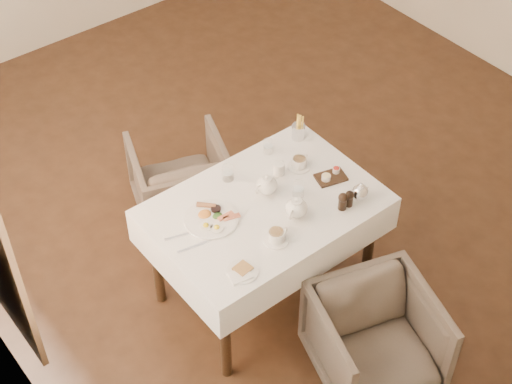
{
  "coord_description": "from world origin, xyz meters",
  "views": [
    {
      "loc": [
        -2.75,
        -3.21,
        3.86
      ],
      "look_at": [
        -0.81,
        -0.75,
        0.82
      ],
      "focal_mm": 55.0,
      "sensor_mm": 36.0,
      "label": 1
    }
  ],
  "objects": [
    {
      "name": "pepper_mill_right",
      "position": [
        -0.43,
        -1.1,
        0.81
      ],
      "size": [
        0.06,
        0.06,
        0.1
      ],
      "primitive_type": null,
      "rotation": [
        0.0,
        0.0,
        -0.17
      ],
      "color": "black",
      "rests_on": "table"
    },
    {
      "name": "creamer",
      "position": [
        -0.57,
        -0.66,
        0.8
      ],
      "size": [
        0.07,
        0.07,
        0.08
      ],
      "primitive_type": "cylinder",
      "rotation": [
        0.0,
        0.0,
        -0.09
      ],
      "color": "white",
      "rests_on": "table"
    },
    {
      "name": "breakfast_plate",
      "position": [
        -1.1,
        -0.72,
        0.77
      ],
      "size": [
        0.3,
        0.3,
        0.04
      ],
      "rotation": [
        0.0,
        0.0,
        0.32
      ],
      "color": "white",
      "rests_on": "table"
    },
    {
      "name": "pepper_mill_left",
      "position": [
        -0.48,
        -1.1,
        0.81
      ],
      "size": [
        0.06,
        0.06,
        0.11
      ],
      "primitive_type": null,
      "rotation": [
        0.0,
        0.0,
        0.18
      ],
      "color": "black",
      "rests_on": "table"
    },
    {
      "name": "glass_right",
      "position": [
        -0.5,
        -0.47,
        0.8
      ],
      "size": [
        0.08,
        0.08,
        0.09
      ],
      "primitive_type": "cylinder",
      "rotation": [
        0.0,
        0.0,
        0.43
      ],
      "color": "silver",
      "rests_on": "table"
    },
    {
      "name": "armchair_near",
      "position": [
        -0.69,
        -1.65,
        0.3
      ],
      "size": [
        0.8,
        0.81,
        0.59
      ],
      "primitive_type": "imported",
      "rotation": [
        0.0,
        0.0,
        -0.3
      ],
      "color": "#50453B",
      "rests_on": "ground"
    },
    {
      "name": "fries_cup",
      "position": [
        -0.27,
        -0.48,
        0.83
      ],
      "size": [
        0.08,
        0.08,
        0.17
      ],
      "rotation": [
        0.0,
        0.0,
        -0.43
      ],
      "color": "silver",
      "rests_on": "table"
    },
    {
      "name": "armchair_far",
      "position": [
        -0.8,
        0.09,
        0.28
      ],
      "size": [
        0.78,
        0.79,
        0.57
      ],
      "primitive_type": "imported",
      "rotation": [
        0.0,
        0.0,
        2.8
      ],
      "color": "#50453B",
      "rests_on": "ground"
    },
    {
      "name": "teacup_near",
      "position": [
        -0.92,
        -1.06,
        0.79
      ],
      "size": [
        0.14,
        0.14,
        0.07
      ],
      "rotation": [
        0.0,
        0.0,
        -0.09
      ],
      "color": "white",
      "rests_on": "table"
    },
    {
      "name": "side_plate",
      "position": [
        -1.2,
        -1.13,
        0.76
      ],
      "size": [
        0.17,
        0.17,
        0.02
      ],
      "rotation": [
        0.0,
        0.0,
        -0.07
      ],
      "color": "white",
      "rests_on": "table"
    },
    {
      "name": "teapot_front",
      "position": [
        -0.72,
        -0.98,
        0.82
      ],
      "size": [
        0.21,
        0.19,
        0.14
      ],
      "primitive_type": null,
      "rotation": [
        0.0,
        0.0,
        0.43
      ],
      "color": "white",
      "rests_on": "table"
    },
    {
      "name": "teacup_far",
      "position": [
        -0.44,
        -0.69,
        0.79
      ],
      "size": [
        0.13,
        0.13,
        0.07
      ],
      "rotation": [
        0.0,
        0.0,
        0.13
      ],
      "color": "white",
      "rests_on": "table"
    },
    {
      "name": "condiment_board",
      "position": [
        -0.36,
        -0.88,
        0.77
      ],
      "size": [
        0.2,
        0.16,
        0.04
      ],
      "rotation": [
        0.0,
        0.0,
        -0.27
      ],
      "color": "black",
      "rests_on": "table"
    },
    {
      "name": "glass_left",
      "position": [
        -0.83,
        -0.51,
        0.8
      ],
      "size": [
        0.09,
        0.09,
        0.09
      ],
      "primitive_type": "cylinder",
      "rotation": [
        0.0,
        0.0,
        0.38
      ],
      "color": "silver",
      "rests_on": "table"
    },
    {
      "name": "table",
      "position": [
        -0.8,
        -0.81,
        0.64
      ],
      "size": [
        1.28,
        0.88,
        0.75
      ],
      "color": "black",
      "rests_on": "ground"
    },
    {
      "name": "cutlery_knife",
      "position": [
        -1.29,
        -0.82,
        0.76
      ],
      "size": [
        0.2,
        0.05,
        0.0
      ],
      "primitive_type": "cube",
      "rotation": [
        0.0,
        0.0,
        1.39
      ],
      "color": "silver",
      "rests_on": "table"
    },
    {
      "name": "silver_pot",
      "position": [
        -0.35,
        -1.11,
        0.82
      ],
      "size": [
        0.13,
        0.12,
        0.12
      ],
      "primitive_type": null,
      "rotation": [
        0.0,
        0.0,
        -0.22
      ],
      "color": "white",
      "rests_on": "table"
    },
    {
      "name": "cutlery_fork",
      "position": [
        -1.29,
        -0.72,
        0.76
      ],
      "size": [
        0.19,
        0.07,
        0.0
      ],
      "primitive_type": "cube",
      "rotation": [
        0.0,
        0.0,
        1.27
      ],
      "color": "silver",
      "rests_on": "table"
    },
    {
      "name": "teapot_centre",
      "position": [
        -0.73,
        -0.74,
        0.82
      ],
      "size": [
        0.17,
        0.13,
        0.13
      ],
      "primitive_type": null,
      "rotation": [
        0.0,
        0.0,
        0.03
      ],
      "color": "white",
      "rests_on": "table"
    },
    {
      "name": "glass_mid",
      "position": [
        -0.6,
        -0.87,
        0.8
      ],
      "size": [
        0.08,
        0.08,
        0.09
      ],
      "primitive_type": "cylinder",
      "rotation": [
        0.0,
        0.0,
        -0.22
      ],
      "color": "silver",
      "rests_on": "table"
    }
  ]
}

